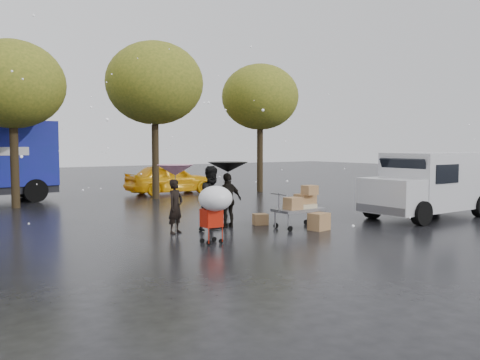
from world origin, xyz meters
TOP-DOWN VIEW (x-y plane):
  - ground at (0.00, 0.00)m, footprint 90.00×90.00m
  - person_pink at (-1.04, 1.34)m, footprint 0.65×0.57m
  - person_middle at (0.05, 1.14)m, footprint 1.01×0.85m
  - person_black at (0.72, 1.35)m, footprint 0.98×0.46m
  - umbrella_pink at (-1.04, 1.34)m, footprint 1.01×1.01m
  - umbrella_black at (0.72, 1.35)m, footprint 1.21×1.21m
  - vendor_cart at (2.44, 0.02)m, footprint 1.52×0.80m
  - shopping_cart at (-1.00, -0.64)m, footprint 0.84×0.84m
  - white_van at (7.56, -0.83)m, footprint 4.91×2.18m
  - box_ground_near at (2.61, -0.57)m, footprint 0.62×0.53m
  - box_ground_far at (1.82, 1.19)m, footprint 0.52×0.46m
  - yellow_taxi at (4.08, 11.69)m, footprint 4.50×1.91m
  - tree_row at (-0.47, 10.00)m, footprint 21.60×4.40m

SIDE VIEW (x-z plane):
  - ground at x=0.00m, z-range 0.00..0.00m
  - box_ground_far at x=1.82m, z-range 0.00..0.34m
  - box_ground_near at x=2.61m, z-range 0.00..0.50m
  - vendor_cart at x=2.44m, z-range 0.09..1.36m
  - person_pink at x=-1.04m, z-range 0.00..1.51m
  - yellow_taxi at x=4.08m, z-range 0.00..1.52m
  - person_black at x=0.72m, z-range 0.00..1.63m
  - person_middle at x=0.05m, z-range 0.00..1.86m
  - shopping_cart at x=-1.00m, z-range 0.33..1.80m
  - white_van at x=7.56m, z-range 0.06..2.26m
  - umbrella_pink at x=-1.04m, z-range 0.81..2.72m
  - umbrella_black at x=0.72m, z-range 0.83..2.78m
  - tree_row at x=-0.47m, z-range 1.46..8.58m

